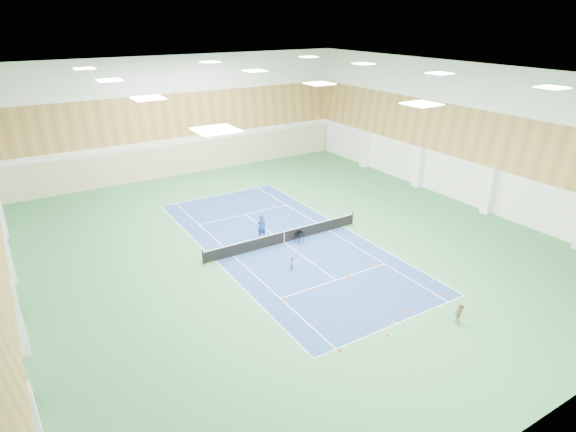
% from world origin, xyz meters
% --- Properties ---
extents(ground, '(40.00, 40.00, 0.00)m').
position_xyz_m(ground, '(0.00, 0.00, 0.00)').
color(ground, '#307141').
rests_on(ground, ground).
extents(room_shell, '(36.00, 40.00, 12.00)m').
position_xyz_m(room_shell, '(0.00, 0.00, 6.00)').
color(room_shell, white).
rests_on(room_shell, ground).
extents(wood_cladding, '(36.00, 40.00, 8.00)m').
position_xyz_m(wood_cladding, '(0.00, 0.00, 8.00)').
color(wood_cladding, '#AC7D40').
rests_on(wood_cladding, room_shell).
extents(ceiling_light_grid, '(21.40, 25.40, 0.06)m').
position_xyz_m(ceiling_light_grid, '(0.00, 0.00, 11.92)').
color(ceiling_light_grid, white).
rests_on(ceiling_light_grid, room_shell).
extents(court_surface, '(10.97, 23.77, 0.01)m').
position_xyz_m(court_surface, '(0.00, 0.00, 0.01)').
color(court_surface, navy).
rests_on(court_surface, ground).
extents(tennis_balls_scatter, '(10.57, 22.77, 0.07)m').
position_xyz_m(tennis_balls_scatter, '(0.00, 0.00, 0.05)').
color(tennis_balls_scatter, yellow).
rests_on(tennis_balls_scatter, ground).
extents(tennis_net, '(12.80, 0.10, 1.10)m').
position_xyz_m(tennis_net, '(0.00, 0.00, 0.55)').
color(tennis_net, black).
rests_on(tennis_net, ground).
extents(back_curtain, '(35.40, 0.16, 3.20)m').
position_xyz_m(back_curtain, '(0.00, 19.75, 1.60)').
color(back_curtain, '#C6B793').
rests_on(back_curtain, ground).
extents(door_left_a, '(0.08, 1.80, 2.20)m').
position_xyz_m(door_left_a, '(-17.92, -8.00, 1.10)').
color(door_left_a, '#593319').
rests_on(door_left_a, ground).
extents(door_left_b, '(0.08, 1.80, 2.20)m').
position_xyz_m(door_left_b, '(-17.92, 0.00, 1.10)').
color(door_left_b, '#593319').
rests_on(door_left_b, ground).
extents(coach, '(0.70, 0.47, 1.91)m').
position_xyz_m(coach, '(-1.02, 1.60, 0.96)').
color(coach, navy).
rests_on(coach, ground).
extents(child_court, '(0.60, 0.56, 0.99)m').
position_xyz_m(child_court, '(-1.61, -3.80, 0.50)').
color(child_court, '#9D9CA4').
rests_on(child_court, ground).
extents(child_apron, '(0.73, 0.35, 1.22)m').
position_xyz_m(child_apron, '(2.91, -13.56, 0.61)').
color(child_apron, tan).
rests_on(child_apron, ground).
extents(ball_cart, '(0.63, 0.63, 0.89)m').
position_xyz_m(ball_cart, '(0.95, -0.60, 0.45)').
color(ball_cart, black).
rests_on(ball_cart, ground).
extents(cone_svc_a, '(0.20, 0.20, 0.22)m').
position_xyz_m(cone_svc_a, '(-4.04, -6.63, 0.11)').
color(cone_svc_a, '#D55D0B').
rests_on(cone_svc_a, ground).
extents(cone_svc_b, '(0.18, 0.18, 0.20)m').
position_xyz_m(cone_svc_b, '(-1.68, -6.69, 0.10)').
color(cone_svc_b, '#E63C0C').
rests_on(cone_svc_b, ground).
extents(cone_svc_c, '(0.22, 0.22, 0.24)m').
position_xyz_m(cone_svc_c, '(0.84, -6.58, 0.12)').
color(cone_svc_c, '#D93E0B').
rests_on(cone_svc_c, ground).
extents(cone_svc_d, '(0.17, 0.17, 0.19)m').
position_xyz_m(cone_svc_d, '(3.40, -6.19, 0.10)').
color(cone_svc_d, '#FF540D').
rests_on(cone_svc_d, ground).
extents(cone_base_a, '(0.17, 0.17, 0.19)m').
position_xyz_m(cone_base_a, '(-4.02, -12.09, 0.10)').
color(cone_base_a, '#EB430C').
rests_on(cone_base_a, ground).
extents(cone_base_b, '(0.18, 0.18, 0.20)m').
position_xyz_m(cone_base_b, '(-1.13, -12.40, 0.10)').
color(cone_base_b, '#FD5D0D').
rests_on(cone_base_b, ground).
extents(cone_base_c, '(0.22, 0.22, 0.24)m').
position_xyz_m(cone_base_c, '(1.41, -11.38, 0.12)').
color(cone_base_c, '#FF560D').
rests_on(cone_base_c, ground).
extents(cone_base_d, '(0.18, 0.18, 0.20)m').
position_xyz_m(cone_base_d, '(4.55, -11.29, 0.10)').
color(cone_base_d, '#E3510B').
rests_on(cone_base_d, ground).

